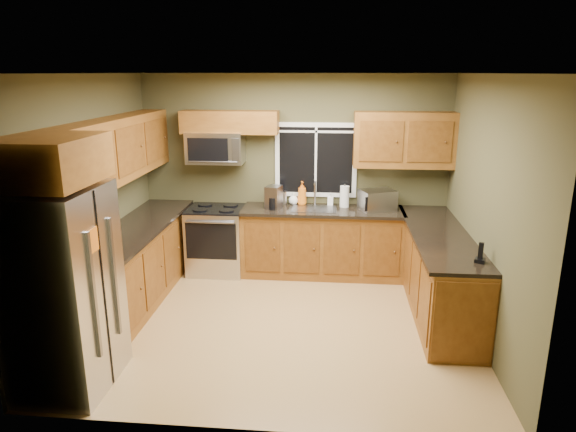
% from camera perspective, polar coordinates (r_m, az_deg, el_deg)
% --- Properties ---
extents(floor, '(4.20, 4.20, 0.00)m').
position_cam_1_polar(floor, '(5.88, -0.82, -11.78)').
color(floor, '#A8804A').
rests_on(floor, ground).
extents(ceiling, '(4.20, 4.20, 0.00)m').
position_cam_1_polar(ceiling, '(5.21, -0.94, 15.57)').
color(ceiling, white).
rests_on(ceiling, back_wall).
extents(back_wall, '(4.20, 0.00, 4.20)m').
position_cam_1_polar(back_wall, '(7.14, 0.68, 4.70)').
color(back_wall, '#464327').
rests_on(back_wall, ground).
extents(front_wall, '(4.20, 0.00, 4.20)m').
position_cam_1_polar(front_wall, '(3.69, -3.89, -5.99)').
color(front_wall, '#464327').
rests_on(front_wall, ground).
extents(left_wall, '(0.00, 3.60, 3.60)m').
position_cam_1_polar(left_wall, '(5.98, -21.30, 1.46)').
color(left_wall, '#464327').
rests_on(left_wall, ground).
extents(right_wall, '(0.00, 3.60, 3.60)m').
position_cam_1_polar(right_wall, '(5.57, 21.12, 0.48)').
color(right_wall, '#464327').
rests_on(right_wall, ground).
extents(window, '(1.12, 0.03, 1.02)m').
position_cam_1_polar(window, '(7.07, 3.11, 6.23)').
color(window, white).
rests_on(window, back_wall).
extents(base_cabinets_left, '(0.60, 2.65, 0.90)m').
position_cam_1_polar(base_cabinets_left, '(6.54, -16.33, -5.21)').
color(base_cabinets_left, brown).
rests_on(base_cabinets_left, ground).
extents(countertop_left, '(0.65, 2.65, 0.04)m').
position_cam_1_polar(countertop_left, '(6.38, -16.45, -1.28)').
color(countertop_left, black).
rests_on(countertop_left, base_cabinets_left).
extents(base_cabinets_back, '(2.17, 0.60, 0.90)m').
position_cam_1_polar(base_cabinets_back, '(7.06, 3.82, -3.03)').
color(base_cabinets_back, brown).
rests_on(base_cabinets_back, ground).
extents(countertop_back, '(2.17, 0.65, 0.04)m').
position_cam_1_polar(countertop_back, '(6.90, 3.89, 0.60)').
color(countertop_back, black).
rests_on(countertop_back, base_cabinets_back).
extents(base_cabinets_peninsula, '(0.60, 2.52, 0.90)m').
position_cam_1_polar(base_cabinets_peninsula, '(6.28, 16.38, -6.09)').
color(base_cabinets_peninsula, brown).
rests_on(base_cabinets_peninsula, ground).
extents(countertop_peninsula, '(0.65, 2.50, 0.04)m').
position_cam_1_polar(countertop_peninsula, '(6.13, 16.47, -1.97)').
color(countertop_peninsula, black).
rests_on(countertop_peninsula, base_cabinets_peninsula).
extents(upper_cabinets_left, '(0.33, 2.65, 0.72)m').
position_cam_1_polar(upper_cabinets_left, '(6.24, -18.49, 7.05)').
color(upper_cabinets_left, brown).
rests_on(upper_cabinets_left, left_wall).
extents(upper_cabinets_back_left, '(1.30, 0.33, 0.30)m').
position_cam_1_polar(upper_cabinets_back_left, '(6.99, -6.49, 10.33)').
color(upper_cabinets_back_left, brown).
rests_on(upper_cabinets_back_left, back_wall).
extents(upper_cabinets_back_right, '(1.30, 0.33, 0.72)m').
position_cam_1_polar(upper_cabinets_back_right, '(6.93, 12.75, 8.25)').
color(upper_cabinets_back_right, brown).
rests_on(upper_cabinets_back_right, back_wall).
extents(upper_cabinet_over_fridge, '(0.72, 0.90, 0.38)m').
position_cam_1_polar(upper_cabinet_over_fridge, '(4.57, -25.20, 5.63)').
color(upper_cabinet_over_fridge, brown).
rests_on(upper_cabinet_over_fridge, left_wall).
extents(refrigerator, '(0.74, 0.90, 1.80)m').
position_cam_1_polar(refrigerator, '(4.86, -23.64, -7.56)').
color(refrigerator, '#B7B7BC').
rests_on(refrigerator, ground).
extents(range, '(0.76, 0.69, 0.94)m').
position_cam_1_polar(range, '(7.20, -7.92, -2.60)').
color(range, '#B7B7BC').
rests_on(range, ground).
extents(microwave, '(0.76, 0.41, 0.42)m').
position_cam_1_polar(microwave, '(7.05, -8.06, 7.53)').
color(microwave, '#B7B7BC').
rests_on(microwave, back_wall).
extents(sink, '(0.60, 0.42, 0.36)m').
position_cam_1_polar(sink, '(6.91, 2.94, 0.92)').
color(sink, slate).
rests_on(sink, countertop_back).
extents(toaster_oven, '(0.53, 0.48, 0.27)m').
position_cam_1_polar(toaster_oven, '(6.90, 9.89, 1.75)').
color(toaster_oven, '#B7B7BC').
rests_on(toaster_oven, countertop_back).
extents(coffee_maker, '(0.23, 0.28, 0.30)m').
position_cam_1_polar(coffee_maker, '(6.89, -1.60, 2.01)').
color(coffee_maker, slate).
rests_on(coffee_maker, countertop_back).
extents(kettle, '(0.15, 0.15, 0.24)m').
position_cam_1_polar(kettle, '(7.07, -0.67, 2.10)').
color(kettle, '#B7B7BC').
rests_on(kettle, countertop_back).
extents(paper_towel_roll, '(0.16, 0.16, 0.32)m').
position_cam_1_polar(paper_towel_roll, '(7.01, 6.29, 2.17)').
color(paper_towel_roll, white).
rests_on(paper_towel_roll, countertop_back).
extents(soap_bottle_a, '(0.16, 0.16, 0.33)m').
position_cam_1_polar(soap_bottle_a, '(7.08, 1.58, 2.56)').
color(soap_bottle_a, orange).
rests_on(soap_bottle_a, countertop_back).
extents(soap_bottle_b, '(0.08, 0.08, 0.17)m').
position_cam_1_polar(soap_bottle_b, '(7.09, 4.73, 1.88)').
color(soap_bottle_b, white).
rests_on(soap_bottle_b, countertop_back).
extents(soap_bottle_c, '(0.18, 0.18, 0.17)m').
position_cam_1_polar(soap_bottle_c, '(7.11, 0.61, 1.97)').
color(soap_bottle_c, white).
rests_on(soap_bottle_c, countertop_back).
extents(cordless_phone, '(0.12, 0.12, 0.20)m').
position_cam_1_polar(cordless_phone, '(5.29, 20.59, -4.24)').
color(cordless_phone, black).
rests_on(cordless_phone, countertop_peninsula).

